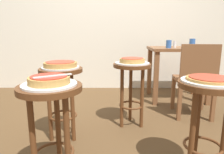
{
  "coord_description": "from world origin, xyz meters",
  "views": [
    {
      "loc": [
        0.12,
        -1.94,
        0.96
      ],
      "look_at": [
        0.11,
        -0.24,
        0.59
      ],
      "focal_mm": 32.65,
      "sensor_mm": 36.0,
      "label": 1
    }
  ],
  "objects_px": {
    "pizza_server_knife": "(53,76)",
    "cup_near_edge": "(169,44)",
    "serving_plate_middle": "(209,81)",
    "wooden_chair": "(195,78)",
    "stool_middle": "(207,108)",
    "dining_table": "(178,58)",
    "pizza_foreground": "(49,80)",
    "pizza_rear": "(132,60)",
    "stool_foreground": "(51,113)",
    "condiment_shaker": "(175,44)",
    "serving_plate_foreground": "(50,84)",
    "stool_rear": "(132,80)",
    "pizza_middle": "(210,79)",
    "serving_plate_rear": "(132,63)",
    "pizza_leftside": "(60,64)",
    "serving_plate_leftside": "(61,67)",
    "cup_far_edge": "(192,43)",
    "stool_leftside": "(62,87)"
  },
  "relations": [
    {
      "from": "stool_foreground",
      "to": "stool_middle",
      "type": "height_order",
      "value": "same"
    },
    {
      "from": "serving_plate_rear",
      "to": "cup_near_edge",
      "type": "relative_size",
      "value": 3.29
    },
    {
      "from": "stool_leftside",
      "to": "condiment_shaker",
      "type": "bearing_deg",
      "value": 39.79
    },
    {
      "from": "stool_foreground",
      "to": "stool_rear",
      "type": "distance_m",
      "value": 1.05
    },
    {
      "from": "pizza_middle",
      "to": "wooden_chair",
      "type": "xyz_separation_m",
      "value": [
        0.32,
        1.0,
        -0.21
      ]
    },
    {
      "from": "stool_foreground",
      "to": "serving_plate_foreground",
      "type": "relative_size",
      "value": 2.05
    },
    {
      "from": "stool_rear",
      "to": "pizza_rear",
      "type": "bearing_deg",
      "value": 14.04
    },
    {
      "from": "serving_plate_middle",
      "to": "pizza_middle",
      "type": "height_order",
      "value": "pizza_middle"
    },
    {
      "from": "serving_plate_middle",
      "to": "serving_plate_foreground",
      "type": "bearing_deg",
      "value": -174.79
    },
    {
      "from": "pizza_middle",
      "to": "serving_plate_rear",
      "type": "xyz_separation_m",
      "value": [
        -0.41,
        0.79,
        -0.02
      ]
    },
    {
      "from": "pizza_server_knife",
      "to": "cup_near_edge",
      "type": "bearing_deg",
      "value": 24.54
    },
    {
      "from": "serving_plate_middle",
      "to": "pizza_server_knife",
      "type": "distance_m",
      "value": 0.96
    },
    {
      "from": "stool_middle",
      "to": "dining_table",
      "type": "distance_m",
      "value": 1.71
    },
    {
      "from": "pizza_leftside",
      "to": "wooden_chair",
      "type": "xyz_separation_m",
      "value": [
        1.39,
        0.49,
        -0.23
      ]
    },
    {
      "from": "cup_near_edge",
      "to": "cup_far_edge",
      "type": "distance_m",
      "value": 0.45
    },
    {
      "from": "stool_middle",
      "to": "serving_plate_leftside",
      "type": "height_order",
      "value": "serving_plate_leftside"
    },
    {
      "from": "pizza_foreground",
      "to": "pizza_middle",
      "type": "height_order",
      "value": "pizza_foreground"
    },
    {
      "from": "pizza_rear",
      "to": "stool_rear",
      "type": "bearing_deg",
      "value": -165.96
    },
    {
      "from": "serving_plate_middle",
      "to": "wooden_chair",
      "type": "bearing_deg",
      "value": 72.23
    },
    {
      "from": "pizza_foreground",
      "to": "pizza_rear",
      "type": "xyz_separation_m",
      "value": [
        0.56,
        0.88,
        -0.0
      ]
    },
    {
      "from": "serving_plate_leftside",
      "to": "cup_near_edge",
      "type": "bearing_deg",
      "value": 40.03
    },
    {
      "from": "pizza_rear",
      "to": "cup_far_edge",
      "type": "distance_m",
      "value": 1.35
    },
    {
      "from": "serving_plate_foreground",
      "to": "stool_rear",
      "type": "distance_m",
      "value": 1.06
    },
    {
      "from": "pizza_middle",
      "to": "pizza_rear",
      "type": "bearing_deg",
      "value": 117.53
    },
    {
      "from": "stool_foreground",
      "to": "condiment_shaker",
      "type": "relative_size",
      "value": 7.38
    },
    {
      "from": "wooden_chair",
      "to": "pizza_server_knife",
      "type": "relative_size",
      "value": 3.86
    },
    {
      "from": "pizza_middle",
      "to": "wooden_chair",
      "type": "height_order",
      "value": "wooden_chair"
    },
    {
      "from": "pizza_foreground",
      "to": "pizza_server_knife",
      "type": "relative_size",
      "value": 1.09
    },
    {
      "from": "cup_near_edge",
      "to": "pizza_rear",
      "type": "bearing_deg",
      "value": -127.04
    },
    {
      "from": "pizza_middle",
      "to": "pizza_server_knife",
      "type": "xyz_separation_m",
      "value": [
        -0.95,
        -0.11,
        0.04
      ]
    },
    {
      "from": "pizza_leftside",
      "to": "dining_table",
      "type": "bearing_deg",
      "value": 39.71
    },
    {
      "from": "pizza_rear",
      "to": "condiment_shaker",
      "type": "bearing_deg",
      "value": 50.99
    },
    {
      "from": "stool_middle",
      "to": "serving_plate_middle",
      "type": "height_order",
      "value": "serving_plate_middle"
    },
    {
      "from": "serving_plate_foreground",
      "to": "cup_far_edge",
      "type": "xyz_separation_m",
      "value": [
        1.52,
        1.83,
        0.16
      ]
    },
    {
      "from": "stool_middle",
      "to": "serving_plate_rear",
      "type": "bearing_deg",
      "value": 117.53
    },
    {
      "from": "stool_rear",
      "to": "serving_plate_rear",
      "type": "distance_m",
      "value": 0.18
    },
    {
      "from": "stool_rear",
      "to": "cup_far_edge",
      "type": "xyz_separation_m",
      "value": [
        0.95,
        0.95,
        0.34
      ]
    },
    {
      "from": "pizza_foreground",
      "to": "pizza_middle",
      "type": "relative_size",
      "value": 0.85
    },
    {
      "from": "pizza_leftside",
      "to": "pizza_rear",
      "type": "distance_m",
      "value": 0.71
    },
    {
      "from": "condiment_shaker",
      "to": "wooden_chair",
      "type": "xyz_separation_m",
      "value": [
        0.07,
        -0.61,
        -0.34
      ]
    },
    {
      "from": "serving_plate_foreground",
      "to": "serving_plate_rear",
      "type": "relative_size",
      "value": 0.92
    },
    {
      "from": "stool_middle",
      "to": "cup_far_edge",
      "type": "bearing_deg",
      "value": 72.83
    },
    {
      "from": "serving_plate_foreground",
      "to": "stool_rear",
      "type": "xyz_separation_m",
      "value": [
        0.56,
        0.88,
        -0.18
      ]
    },
    {
      "from": "pizza_server_knife",
      "to": "dining_table",
      "type": "bearing_deg",
      "value": 22.57
    },
    {
      "from": "cup_far_edge",
      "to": "pizza_rear",
      "type": "bearing_deg",
      "value": -135.08
    },
    {
      "from": "serving_plate_middle",
      "to": "pizza_server_knife",
      "type": "height_order",
      "value": "pizza_server_knife"
    },
    {
      "from": "pizza_rear",
      "to": "wooden_chair",
      "type": "xyz_separation_m",
      "value": [
        0.73,
        0.21,
        -0.23
      ]
    },
    {
      "from": "pizza_foreground",
      "to": "dining_table",
      "type": "bearing_deg",
      "value": 53.44
    },
    {
      "from": "serving_plate_rear",
      "to": "stool_foreground",
      "type": "bearing_deg",
      "value": -122.63
    },
    {
      "from": "pizza_rear",
      "to": "dining_table",
      "type": "bearing_deg",
      "value": 49.86
    }
  ]
}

